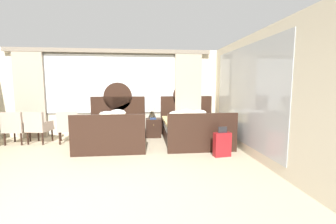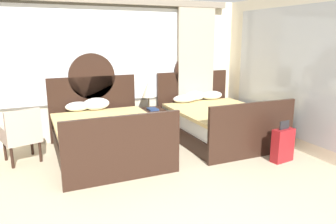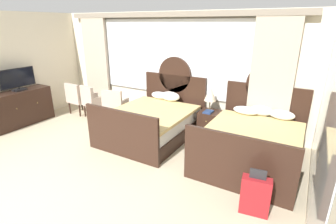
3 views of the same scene
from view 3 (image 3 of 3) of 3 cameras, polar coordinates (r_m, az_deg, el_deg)
name	(u,v)px [view 3 (image 3 of 3)]	position (r m, az deg, el deg)	size (l,w,h in m)	color
ground_plane	(6,224)	(4.11, -32.81, -20.49)	(24.00, 24.00, 0.00)	#BCAD8E
wall_back_window	(170,66)	(6.38, 0.45, 10.42)	(6.68, 0.22, 2.70)	beige
wall_right_mirror	(331,129)	(3.27, 32.86, -3.24)	(0.08, 4.90, 2.70)	beige
bed_near_window	(153,121)	(5.68, -3.40, -1.99)	(1.66, 2.16, 1.67)	black
bed_near_mirror	(252,142)	(4.93, 18.46, -6.47)	(1.66, 2.16, 1.67)	black
nightstand_between_beds	(210,123)	(5.83, 9.39, -2.48)	(0.46, 0.48, 0.56)	black
table_lamp_on_nightstand	(210,94)	(5.66, 9.54, 4.12)	(0.27, 0.27, 0.57)	brown
book_on_nightstand	(208,112)	(5.65, 9.10, 0.03)	(0.18, 0.26, 0.03)	navy
dresser_minibar	(11,110)	(7.21, -31.90, 0.32)	(0.53, 1.94, 0.86)	black
tv_flatscreen	(18,79)	(7.15, -30.83, 6.35)	(0.20, 0.86, 0.55)	black
armchair_by_window_left	(115,104)	(6.53, -11.90, 1.70)	(0.64, 0.64, 0.88)	#B29E8E
armchair_by_window_centre	(92,100)	(7.06, -16.68, 2.63)	(0.62, 0.62, 0.88)	#B29E8E
armchair_by_window_right	(77,97)	(7.47, -19.75, 3.21)	(0.54, 0.54, 0.88)	#B29E8E
suitcase_on_floor	(255,196)	(3.71, 19.07, -17.42)	(0.40, 0.21, 0.67)	maroon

